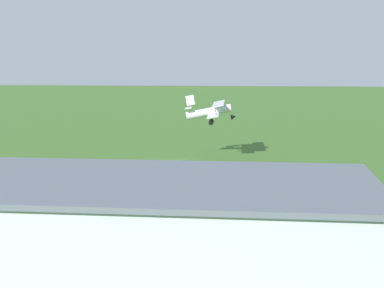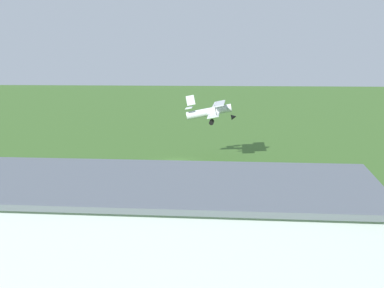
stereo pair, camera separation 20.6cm
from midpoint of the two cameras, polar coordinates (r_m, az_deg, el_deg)
ground_plane at (r=81.49m, az=-1.29°, el=-1.61°), size 400.00×400.00×0.00m
hangar at (r=41.02m, az=-5.38°, el=-7.31°), size 32.13×15.75×5.92m
biplane at (r=83.20m, az=1.90°, el=3.07°), size 6.95×9.08×3.99m
car_orange at (r=54.80m, az=11.84°, el=-5.78°), size 2.05×3.99×1.58m
person_at_fence_line at (r=60.38m, az=-13.23°, el=-4.47°), size 0.53×0.53×1.74m
person_walking_on_apron at (r=57.23m, az=2.44°, el=-5.08°), size 0.53×0.53×1.52m
person_beside_truck at (r=59.43m, az=10.76°, el=-4.71°), size 0.53×0.53×1.55m
person_near_hangar_door at (r=59.61m, az=-4.97°, el=-4.51°), size 0.41×0.41×1.63m
person_by_parked_cars at (r=58.31m, az=-7.83°, el=-4.78°), size 0.48×0.48×1.75m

